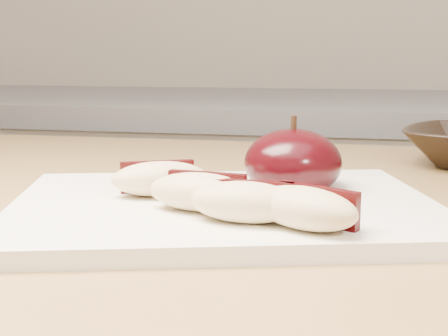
# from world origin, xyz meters

# --- Properties ---
(back_cabinet) EXTENTS (2.40, 0.62, 0.94)m
(back_cabinet) POSITION_xyz_m (0.00, 1.20, 0.47)
(back_cabinet) COLOR silver
(back_cabinet) RESTS_ON ground
(cutting_board) EXTENTS (0.37, 0.32, 0.01)m
(cutting_board) POSITION_xyz_m (0.03, 0.40, 0.91)
(cutting_board) COLOR white
(cutting_board) RESTS_ON island_counter
(apple_half) EXTENTS (0.10, 0.10, 0.07)m
(apple_half) POSITION_xyz_m (0.08, 0.46, 0.93)
(apple_half) COLOR black
(apple_half) RESTS_ON cutting_board
(apple_wedge_a) EXTENTS (0.08, 0.07, 0.03)m
(apple_wedge_a) POSITION_xyz_m (-0.02, 0.41, 0.93)
(apple_wedge_a) COLOR beige
(apple_wedge_a) RESTS_ON cutting_board
(apple_wedge_b) EXTENTS (0.08, 0.05, 0.03)m
(apple_wedge_b) POSITION_xyz_m (0.02, 0.37, 0.93)
(apple_wedge_b) COLOR beige
(apple_wedge_b) RESTS_ON cutting_board
(apple_wedge_c) EXTENTS (0.08, 0.04, 0.03)m
(apple_wedge_c) POSITION_xyz_m (0.06, 0.35, 0.93)
(apple_wedge_c) COLOR beige
(apple_wedge_c) RESTS_ON cutting_board
(apple_wedge_d) EXTENTS (0.08, 0.07, 0.03)m
(apple_wedge_d) POSITION_xyz_m (0.10, 0.34, 0.93)
(apple_wedge_d) COLOR beige
(apple_wedge_d) RESTS_ON cutting_board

